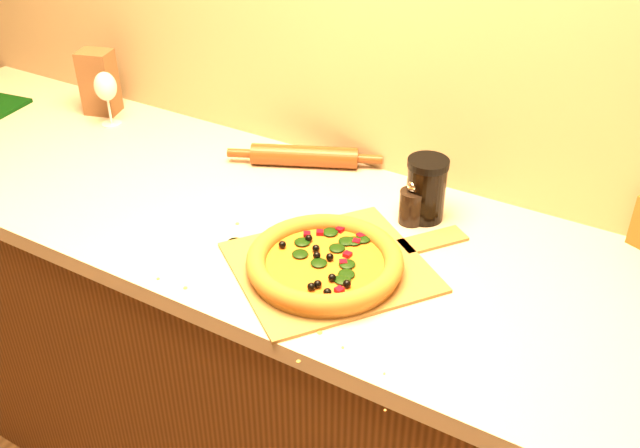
{
  "coord_description": "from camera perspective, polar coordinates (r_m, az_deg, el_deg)",
  "views": [
    {
      "loc": [
        0.66,
        0.32,
        1.75
      ],
      "look_at": [
        0.03,
        1.38,
        0.96
      ],
      "focal_mm": 40.0,
      "sensor_mm": 36.0,
      "label": 1
    }
  ],
  "objects": [
    {
      "name": "cabinet",
      "position": [
        1.84,
        -0.02,
        -12.94
      ],
      "size": [
        2.8,
        0.65,
        0.86
      ],
      "primitive_type": "cube",
      "color": "#44260E",
      "rests_on": "ground"
    },
    {
      "name": "bottle_cap",
      "position": [
        1.51,
        -6.82,
        -1.5
      ],
      "size": [
        0.04,
        0.04,
        0.01
      ],
      "primitive_type": "cylinder",
      "rotation": [
        0.0,
        0.0,
        0.2
      ],
      "color": "black",
      "rests_on": "countertop"
    },
    {
      "name": "pepper_grinder",
      "position": [
        1.57,
        7.33,
        1.48
      ],
      "size": [
        0.05,
        0.05,
        0.1
      ],
      "color": "black",
      "rests_on": "countertop"
    },
    {
      "name": "paper_bag",
      "position": [
        2.16,
        -17.27,
        10.78
      ],
      "size": [
        0.11,
        0.1,
        0.18
      ],
      "primitive_type": "cube",
      "rotation": [
        0.0,
        0.0,
        0.32
      ],
      "color": "brown",
      "rests_on": "countertop"
    },
    {
      "name": "pizza_peel",
      "position": [
        1.44,
        1.33,
        -3.3
      ],
      "size": [
        0.48,
        0.52,
        0.01
      ],
      "rotation": [
        0.0,
        0.0,
        -0.63
      ],
      "color": "brown",
      "rests_on": "countertop"
    },
    {
      "name": "countertop",
      "position": [
        1.55,
        -0.02,
        -1.3
      ],
      "size": [
        2.84,
        0.68,
        0.04
      ],
      "primitive_type": "cube",
      "color": "#BFAF95",
      "rests_on": "cabinet"
    },
    {
      "name": "pizza",
      "position": [
        1.4,
        0.39,
        -3.08
      ],
      "size": [
        0.31,
        0.31,
        0.04
      ],
      "color": "#C17630",
      "rests_on": "pizza_peel"
    },
    {
      "name": "wine_glass",
      "position": [
        2.06,
        -16.78,
        10.39
      ],
      "size": [
        0.06,
        0.06,
        0.15
      ],
      "color": "silver",
      "rests_on": "countertop"
    },
    {
      "name": "rolling_pin",
      "position": [
        1.79,
        -1.25,
        5.45
      ],
      "size": [
        0.36,
        0.19,
        0.05
      ],
      "rotation": [
        0.0,
        0.0,
        0.44
      ],
      "color": "#56270E",
      "rests_on": "countertop"
    },
    {
      "name": "dark_jar",
      "position": [
        1.57,
        8.48,
        2.79
      ],
      "size": [
        0.09,
        0.09,
        0.14
      ],
      "color": "black",
      "rests_on": "countertop"
    }
  ]
}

